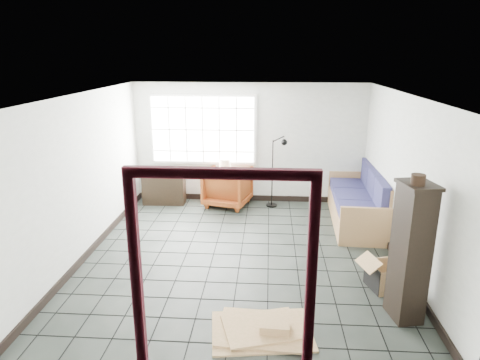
# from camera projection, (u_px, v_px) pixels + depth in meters

# --- Properties ---
(ground) EXTENTS (5.50, 5.50, 0.00)m
(ground) POSITION_uv_depth(u_px,v_px,m) (241.00, 255.00, 7.03)
(ground) COLOR black
(ground) RESTS_ON ground
(room_shell) EXTENTS (5.02, 5.52, 2.61)m
(room_shell) POSITION_uv_depth(u_px,v_px,m) (241.00, 155.00, 6.58)
(room_shell) COLOR beige
(room_shell) RESTS_ON ground
(window_panel) EXTENTS (2.32, 0.08, 1.52)m
(window_panel) POSITION_uv_depth(u_px,v_px,m) (203.00, 130.00, 9.22)
(window_panel) COLOR silver
(window_panel) RESTS_ON ground
(doorway_trim) EXTENTS (1.80, 0.08, 2.20)m
(doorway_trim) POSITION_uv_depth(u_px,v_px,m) (222.00, 251.00, 4.05)
(doorway_trim) COLOR #390C15
(doorway_trim) RESTS_ON ground
(futon_sofa) EXTENTS (1.00, 2.40, 1.05)m
(futon_sofa) POSITION_uv_depth(u_px,v_px,m) (360.00, 204.00, 8.30)
(futon_sofa) COLOR olive
(futon_sofa) RESTS_ON ground
(armchair) EXTENTS (1.07, 1.03, 0.91)m
(armchair) POSITION_uv_depth(u_px,v_px,m) (228.00, 185.00, 9.22)
(armchair) COLOR maroon
(armchair) RESTS_ON ground
(side_table) EXTENTS (0.67, 0.67, 0.59)m
(side_table) POSITION_uv_depth(u_px,v_px,m) (223.00, 183.00, 9.22)
(side_table) COLOR black
(side_table) RESTS_ON ground
(table_lamp) EXTENTS (0.36, 0.36, 0.44)m
(table_lamp) POSITION_uv_depth(u_px,v_px,m) (225.00, 165.00, 9.09)
(table_lamp) COLOR black
(table_lamp) RESTS_ON side_table
(projector) EXTENTS (0.32, 0.29, 0.10)m
(projector) POSITION_uv_depth(u_px,v_px,m) (223.00, 176.00, 9.22)
(projector) COLOR silver
(projector) RESTS_ON side_table
(floor_lamp) EXTENTS (0.43, 0.27, 1.55)m
(floor_lamp) POSITION_uv_depth(u_px,v_px,m) (278.00, 170.00, 9.02)
(floor_lamp) COLOR black
(floor_lamp) RESTS_ON ground
(console_shelf) EXTENTS (0.91, 0.37, 0.70)m
(console_shelf) POSITION_uv_depth(u_px,v_px,m) (164.00, 188.00, 9.34)
(console_shelf) COLOR black
(console_shelf) RESTS_ON ground
(tall_shelf) EXTENTS (0.46, 0.54, 1.76)m
(tall_shelf) POSITION_uv_depth(u_px,v_px,m) (410.00, 252.00, 5.14)
(tall_shelf) COLOR black
(tall_shelf) RESTS_ON ground
(pot) EXTENTS (0.18, 0.18, 0.12)m
(pot) POSITION_uv_depth(u_px,v_px,m) (418.00, 180.00, 4.81)
(pot) COLOR black
(pot) RESTS_ON tall_shelf
(open_box) EXTENTS (0.96, 0.65, 0.49)m
(open_box) POSITION_uv_depth(u_px,v_px,m) (389.00, 276.00, 6.01)
(open_box) COLOR olive
(open_box) RESTS_ON ground
(cardboard_pile) EXTENTS (1.28, 0.98, 0.17)m
(cardboard_pile) POSITION_uv_depth(u_px,v_px,m) (263.00, 329.00, 5.07)
(cardboard_pile) COLOR olive
(cardboard_pile) RESTS_ON ground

